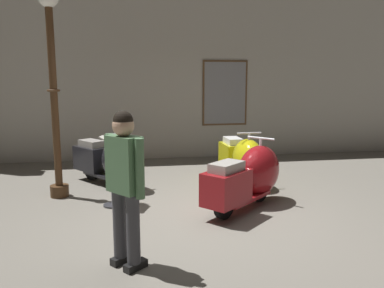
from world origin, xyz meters
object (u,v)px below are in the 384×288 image
Objects in this scene: scooter_2 at (243,159)px; visitor_0 at (125,179)px; lamppost at (53,80)px; scooter_1 at (250,176)px; scooter_0 at (111,161)px; info_stanchion at (112,177)px.

scooter_2 is 1.02× the size of visitor_0.
lamppost reaches higher than scooter_2.
scooter_1 is 1.27m from scooter_2.
lamppost is 2.04× the size of visitor_0.
scooter_1 is 3.23m from lamppost.
lamppost is at bearing -97.98° from scooter_0.
visitor_0 is (0.27, -2.94, 0.45)m from scooter_0.
lamppost reaches higher than visitor_0.
lamppost is 1.71m from info_stanchion.
info_stanchion is at bearing 128.38° from scooter_1.
info_stanchion is (-2.21, -0.90, -0.00)m from scooter_2.
lamppost is (-0.79, -0.46, 1.36)m from scooter_0.
info_stanchion is at bearing -35.37° from lamppost.
scooter_2 is 1.51× the size of info_stanchion.
lamppost is at bearing 144.63° from info_stanchion.
scooter_0 is 0.96× the size of scooter_2.
scooter_0 is 1.63m from lamppost.
scooter_1 is at bearing -18.66° from lamppost.
visitor_0 is (1.05, -2.48, -0.91)m from lamppost.
info_stanchion is at bearing -70.70° from scooter_2.
visitor_0 is 1.95m from info_stanchion.
scooter_1 reaches higher than scooter_2.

